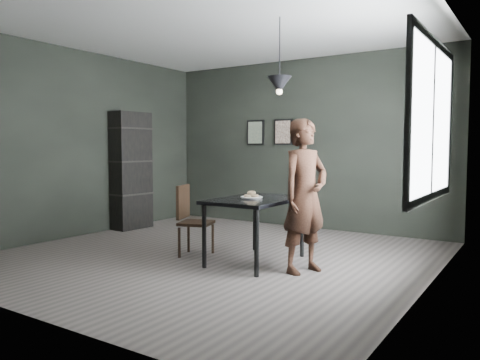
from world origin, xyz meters
The scene contains 13 objects.
ground centered at (0.00, 0.00, 0.00)m, with size 5.00×5.00×0.00m, color #3B3633.
back_wall centered at (0.00, 2.50, 1.40)m, with size 5.00×0.10×2.80m, color black.
ceiling centered at (0.00, 0.00, 2.80)m, with size 5.00×5.00×0.02m.
window_assembly centered at (2.47, 0.20, 1.60)m, with size 0.04×1.96×1.56m.
cafe_table centered at (0.60, 0.00, 0.67)m, with size 0.80×1.20×0.75m.
white_plate centered at (0.57, -0.04, 0.76)m, with size 0.23×0.23×0.01m, color white.
donut_pile centered at (0.57, -0.04, 0.79)m, with size 0.17×0.17×0.08m.
woman centered at (1.26, -0.08, 0.82)m, with size 0.60×0.39×1.65m, color black.
wood_chair centered at (-0.26, -0.15, 0.50)m, with size 0.48×0.48×0.88m.
shelf_unit centered at (-2.32, 0.84, 0.96)m, with size 0.36×0.64×1.92m, color black.
pendant_lamp centered at (0.85, 0.10, 2.05)m, with size 0.28×0.28×0.86m.
framed_print_left centered at (-0.90, 2.47, 1.60)m, with size 0.34×0.04×0.44m.
framed_print_right centered at (-0.35, 2.47, 1.60)m, with size 0.34×0.04×0.44m.
Camera 1 is at (3.40, -4.62, 1.34)m, focal length 35.00 mm.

